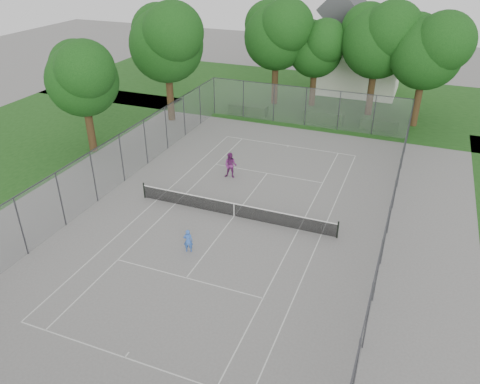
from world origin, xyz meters
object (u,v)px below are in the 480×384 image
at_px(house, 360,51).
at_px(woman_player, 231,165).
at_px(tennis_net, 234,209).
at_px(girl_player, 188,241).

distance_m(house, woman_player, 25.52).
bearing_deg(house, woman_player, -100.71).
xyz_separation_m(tennis_net, girl_player, (-0.94, -4.29, 0.18)).
height_order(girl_player, woman_player, woman_player).
bearing_deg(house, tennis_net, -94.76).
xyz_separation_m(house, girl_player, (-3.41, -33.96, -3.68)).
bearing_deg(tennis_net, girl_player, -102.32).
distance_m(girl_player, woman_player, 9.21).
bearing_deg(girl_player, tennis_net, -123.96).
xyz_separation_m(tennis_net, woman_player, (-2.23, 4.82, 0.44)).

